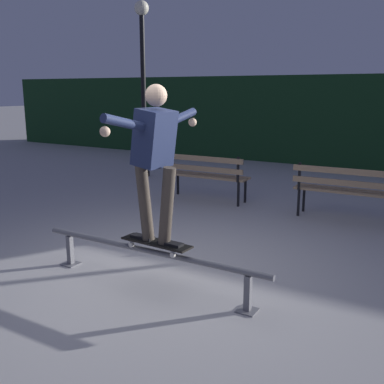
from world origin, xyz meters
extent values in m
plane|color=#ADAAA8|center=(0.00, 0.00, 0.00)|extent=(90.00, 90.00, 0.00)
cube|color=#193D1E|center=(0.00, 8.70, 1.19)|extent=(24.00, 1.20, 2.38)
cylinder|color=slate|center=(0.00, -0.30, 0.38)|extent=(2.74, 0.06, 0.06)
cube|color=slate|center=(-1.12, -0.30, 0.17)|extent=(0.06, 0.06, 0.35)
cube|color=slate|center=(-1.12, -0.30, 0.01)|extent=(0.18, 0.18, 0.01)
cube|color=slate|center=(1.12, -0.30, 0.17)|extent=(0.06, 0.06, 0.35)
cube|color=slate|center=(1.12, -0.30, 0.01)|extent=(0.18, 0.18, 0.01)
cube|color=black|center=(0.11, -0.30, 0.49)|extent=(0.79, 0.24, 0.02)
cube|color=black|center=(0.11, -0.30, 0.50)|extent=(0.77, 0.23, 0.00)
cube|color=#9E9EA3|center=(0.37, -0.31, 0.47)|extent=(0.06, 0.17, 0.02)
cube|color=#9E9EA3|center=(-0.16, -0.28, 0.47)|extent=(0.06, 0.17, 0.02)
cylinder|color=beige|center=(0.37, -0.39, 0.43)|extent=(0.05, 0.03, 0.05)
cylinder|color=beige|center=(0.38, -0.23, 0.43)|extent=(0.05, 0.03, 0.05)
cylinder|color=beige|center=(-0.16, -0.36, 0.43)|extent=(0.05, 0.03, 0.05)
cylinder|color=beige|center=(-0.15, -0.20, 0.43)|extent=(0.05, 0.03, 0.05)
cube|color=black|center=(0.29, -0.31, 0.51)|extent=(0.27, 0.11, 0.03)
cube|color=black|center=(-0.07, -0.29, 0.51)|extent=(0.27, 0.11, 0.03)
cylinder|color=#473D33|center=(0.25, -0.31, 0.89)|extent=(0.21, 0.14, 0.79)
cylinder|color=#473D33|center=(-0.03, -0.29, 0.89)|extent=(0.21, 0.14, 0.79)
cube|color=#1E284C|center=(0.11, -0.30, 1.55)|extent=(0.35, 0.38, 0.57)
cylinder|color=#1E284C|center=(0.09, -0.68, 1.71)|extent=(0.12, 0.61, 0.21)
cylinder|color=#1E284C|center=(0.13, 0.08, 1.71)|extent=(0.12, 0.61, 0.21)
sphere|color=beige|center=(0.07, -0.96, 1.66)|extent=(0.09, 0.09, 0.09)
sphere|color=beige|center=(0.14, 0.36, 1.66)|extent=(0.09, 0.09, 0.09)
sphere|color=beige|center=(0.14, -0.30, 1.95)|extent=(0.21, 0.21, 0.21)
cube|color=black|center=(-0.59, 3.47, 0.22)|extent=(0.04, 0.04, 0.44)
cube|color=black|center=(-0.58, 3.15, 0.22)|extent=(0.04, 0.04, 0.44)
cube|color=black|center=(-0.58, 3.11, 0.66)|extent=(0.04, 0.04, 0.44)
cube|color=black|center=(-2.00, 3.42, 0.22)|extent=(0.04, 0.04, 0.44)
cube|color=black|center=(-1.98, 3.10, 0.22)|extent=(0.04, 0.04, 0.44)
cube|color=black|center=(-1.98, 3.06, 0.66)|extent=(0.04, 0.04, 0.44)
cube|color=#A38460|center=(-1.29, 3.42, 0.46)|extent=(1.60, 0.15, 0.04)
cube|color=#A38460|center=(-1.29, 3.28, 0.46)|extent=(1.60, 0.15, 0.04)
cube|color=#A38460|center=(-1.28, 3.14, 0.46)|extent=(1.60, 0.15, 0.04)
cube|color=#A38460|center=(-1.28, 3.07, 0.62)|extent=(1.60, 0.09, 0.09)
cube|color=#A38460|center=(-1.28, 3.07, 0.80)|extent=(1.60, 0.09, 0.09)
cube|color=black|center=(0.50, 3.42, 0.22)|extent=(0.04, 0.04, 0.44)
cube|color=black|center=(0.51, 3.10, 0.22)|extent=(0.04, 0.04, 0.44)
cube|color=black|center=(0.51, 3.06, 0.66)|extent=(0.04, 0.04, 0.44)
cube|color=#A38460|center=(1.21, 3.42, 0.46)|extent=(1.60, 0.15, 0.04)
cube|color=#A38460|center=(1.21, 3.28, 0.46)|extent=(1.60, 0.15, 0.04)
cube|color=#A38460|center=(1.22, 3.14, 0.46)|extent=(1.60, 0.15, 0.04)
cube|color=#A38460|center=(1.22, 3.07, 0.62)|extent=(1.60, 0.09, 0.09)
cube|color=#A38460|center=(1.22, 3.07, 0.80)|extent=(1.60, 0.09, 0.09)
cylinder|color=black|center=(-3.68, 4.63, 1.80)|extent=(0.11, 0.11, 3.60)
sphere|color=#F2EACC|center=(-3.68, 4.63, 3.74)|extent=(0.32, 0.32, 0.32)
cylinder|color=black|center=(-3.68, 4.63, 0.06)|extent=(0.20, 0.20, 0.12)
camera|label=1|loc=(2.64, -3.85, 2.00)|focal=42.31mm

